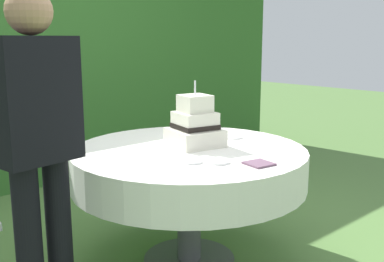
% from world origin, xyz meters
% --- Properties ---
extents(ground_plane, '(20.00, 20.00, 0.00)m').
position_xyz_m(ground_plane, '(0.00, 0.00, 0.00)').
color(ground_plane, '#547A3D').
extents(foliage_hedge, '(6.27, 0.50, 2.56)m').
position_xyz_m(foliage_hedge, '(0.00, 2.28, 1.28)').
color(foliage_hedge, '#336628').
rests_on(foliage_hedge, ground_plane).
extents(cake_table, '(1.42, 1.42, 0.73)m').
position_xyz_m(cake_table, '(0.00, 0.00, 0.62)').
color(cake_table, '#4C4C51').
rests_on(cake_table, ground_plane).
extents(wedding_cake, '(0.35, 0.34, 0.41)m').
position_xyz_m(wedding_cake, '(0.08, 0.03, 0.86)').
color(wedding_cake, silver).
rests_on(wedding_cake, cake_table).
extents(serving_plate_near, '(0.12, 0.12, 0.01)m').
position_xyz_m(serving_plate_near, '(-0.10, -0.35, 0.74)').
color(serving_plate_near, white).
rests_on(serving_plate_near, cake_table).
extents(serving_plate_far, '(0.13, 0.13, 0.01)m').
position_xyz_m(serving_plate_far, '(0.41, 0.03, 0.74)').
color(serving_plate_far, white).
rests_on(serving_plate_far, cake_table).
extents(serving_plate_left, '(0.10, 0.10, 0.01)m').
position_xyz_m(serving_plate_left, '(-0.20, -0.26, 0.74)').
color(serving_plate_left, white).
rests_on(serving_plate_left, cake_table).
extents(napkin_stack, '(0.15, 0.15, 0.01)m').
position_xyz_m(napkin_stack, '(0.03, -0.52, 0.74)').
color(napkin_stack, '#6B4C60').
rests_on(napkin_stack, cake_table).
extents(standing_person, '(0.39, 0.25, 1.60)m').
position_xyz_m(standing_person, '(-0.98, -0.08, 0.93)').
color(standing_person, black).
rests_on(standing_person, ground_plane).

